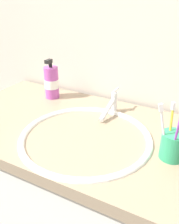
{
  "coord_description": "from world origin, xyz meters",
  "views": [
    {
      "loc": [
        0.39,
        -0.73,
        1.41
      ],
      "look_at": [
        -0.0,
        -0.03,
        1.0
      ],
      "focal_mm": 41.1,
      "sensor_mm": 36.0,
      "label": 1
    }
  ],
  "objects_px": {
    "toothbrush_cup": "(173,146)",
    "soap_dispenser": "(52,82)",
    "faucet": "(111,105)",
    "toothbrush_yellow": "(171,125)",
    "toothbrush_white": "(163,128)",
    "toothbrush_purple": "(177,132)"
  },
  "relations": [
    {
      "from": "toothbrush_yellow",
      "to": "toothbrush_purple",
      "type": "height_order",
      "value": "toothbrush_purple"
    },
    {
      "from": "toothbrush_cup",
      "to": "toothbrush_yellow",
      "type": "relative_size",
      "value": 0.5
    },
    {
      "from": "toothbrush_white",
      "to": "soap_dispenser",
      "type": "xyz_separation_m",
      "value": [
        -0.58,
        0.23,
        -0.03
      ]
    },
    {
      "from": "faucet",
      "to": "soap_dispenser",
      "type": "xyz_separation_m",
      "value": [
        -0.32,
        0.02,
        0.03
      ]
    },
    {
      "from": "toothbrush_cup",
      "to": "toothbrush_purple",
      "type": "height_order",
      "value": "toothbrush_purple"
    },
    {
      "from": "toothbrush_yellow",
      "to": "toothbrush_white",
      "type": "bearing_deg",
      "value": -111.9
    },
    {
      "from": "toothbrush_yellow",
      "to": "soap_dispenser",
      "type": "distance_m",
      "value": 0.63
    },
    {
      "from": "soap_dispenser",
      "to": "toothbrush_purple",
      "type": "bearing_deg",
      "value": -21.64
    },
    {
      "from": "faucet",
      "to": "toothbrush_purple",
      "type": "xyz_separation_m",
      "value": [
        0.3,
        -0.22,
        0.08
      ]
    },
    {
      "from": "toothbrush_cup",
      "to": "soap_dispenser",
      "type": "distance_m",
      "value": 0.65
    },
    {
      "from": "faucet",
      "to": "toothbrush_white",
      "type": "distance_m",
      "value": 0.34
    },
    {
      "from": "toothbrush_purple",
      "to": "toothbrush_yellow",
      "type": "bearing_deg",
      "value": 118.55
    },
    {
      "from": "toothbrush_purple",
      "to": "soap_dispenser",
      "type": "distance_m",
      "value": 0.67
    },
    {
      "from": "faucet",
      "to": "toothbrush_yellow",
      "type": "height_order",
      "value": "toothbrush_yellow"
    },
    {
      "from": "toothbrush_white",
      "to": "soap_dispenser",
      "type": "distance_m",
      "value": 0.63
    },
    {
      "from": "toothbrush_yellow",
      "to": "soap_dispenser",
      "type": "height_order",
      "value": "soap_dispenser"
    },
    {
      "from": "toothbrush_yellow",
      "to": "toothbrush_white",
      "type": "relative_size",
      "value": 0.95
    },
    {
      "from": "toothbrush_yellow",
      "to": "faucet",
      "type": "bearing_deg",
      "value": 147.87
    },
    {
      "from": "toothbrush_cup",
      "to": "toothbrush_purple",
      "type": "distance_m",
      "value": 0.08
    },
    {
      "from": "toothbrush_purple",
      "to": "toothbrush_white",
      "type": "xyz_separation_m",
      "value": [
        -0.04,
        0.01,
        -0.01
      ]
    },
    {
      "from": "soap_dispenser",
      "to": "toothbrush_white",
      "type": "bearing_deg",
      "value": -21.87
    },
    {
      "from": "toothbrush_white",
      "to": "faucet",
      "type": "bearing_deg",
      "value": 141.21
    }
  ]
}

